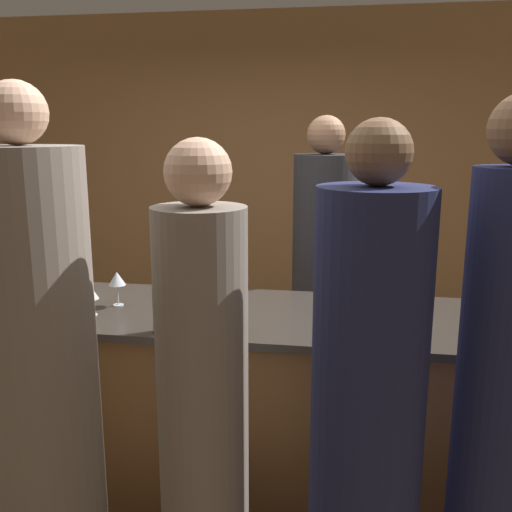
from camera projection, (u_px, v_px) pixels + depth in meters
The scene contains 14 objects.
ground_plane at pixel (216, 493), 2.93m from camera, with size 14.00×14.00×0.00m, color #4C3823.
back_wall at pixel (276, 180), 4.98m from camera, with size 8.00×0.06×2.80m.
bar_counter at pixel (214, 405), 2.82m from camera, with size 3.52×0.79×0.99m.
bartender at pixel (322, 289), 3.45m from camera, with size 0.37×0.37×1.91m.
guest_0 at pixel (41, 404), 1.94m from camera, with size 0.39×0.39×1.98m.
guest_1 at pixel (366, 429), 1.88m from camera, with size 0.37×0.37×1.87m.
guest_2 at pixel (203, 418), 1.98m from camera, with size 0.31×0.31×1.81m.
guest_3 at pixel (498, 406), 1.89m from camera, with size 0.28×0.28×1.94m.
wine_bottle_0 at pixel (17, 279), 2.84m from camera, with size 0.08×0.08×0.30m.
wine_bottle_2 at pixel (161, 306), 2.39m from camera, with size 0.07×0.07×0.30m.
ice_bucket at pixel (68, 281), 2.93m from camera, with size 0.18×0.18×0.16m.
wine_glass_0 at pixel (234, 305), 2.37m from camera, with size 0.08×0.08×0.17m.
wine_glass_2 at pixel (117, 280), 2.76m from camera, with size 0.08×0.08×0.17m.
wine_glass_3 at pixel (90, 293), 2.62m from camera, with size 0.08×0.08×0.14m.
Camera 1 is at (0.61, -2.53, 1.83)m, focal length 40.00 mm.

